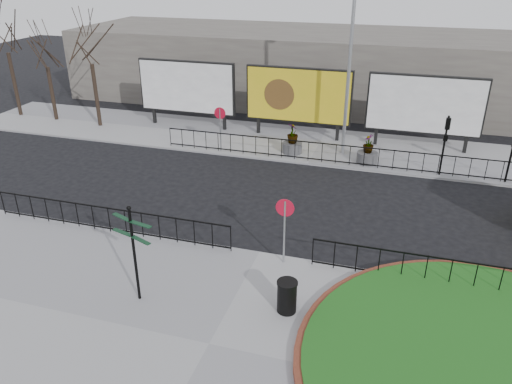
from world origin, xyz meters
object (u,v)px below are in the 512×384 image
at_px(lamp_post, 349,66).
at_px(fingerpost_sign, 133,245).
at_px(billboard_mid, 298,96).
at_px(planter_b, 292,142).
at_px(litter_bin, 287,296).
at_px(planter_c, 367,153).

relative_size(lamp_post, fingerpost_sign, 2.82).
xyz_separation_m(billboard_mid, planter_b, (0.34, -2.70, -1.88)).
distance_m(billboard_mid, lamp_post, 4.23).
distance_m(lamp_post, litter_bin, 14.58).
xyz_separation_m(lamp_post, fingerpost_sign, (-4.36, -14.72, -2.73)).
xyz_separation_m(litter_bin, planter_c, (1.18, 12.96, -0.01)).
distance_m(fingerpost_sign, planter_c, 14.95).
bearing_deg(billboard_mid, fingerpost_sign, -94.65).
distance_m(billboard_mid, litter_bin, 16.38).
relative_size(fingerpost_sign, planter_c, 2.14).
bearing_deg(fingerpost_sign, litter_bin, 30.77).
height_order(billboard_mid, planter_c, billboard_mid).
bearing_deg(fingerpost_sign, planter_c, 88.69).
bearing_deg(planter_c, lamp_post, 144.18).
relative_size(lamp_post, planter_c, 6.03).
distance_m(billboard_mid, fingerpost_sign, 16.76).
bearing_deg(billboard_mid, planter_c, -34.08).
height_order(billboard_mid, litter_bin, billboard_mid).
xyz_separation_m(lamp_post, litter_bin, (0.22, -13.97, -4.17)).
relative_size(litter_bin, planter_c, 0.69).
height_order(lamp_post, litter_bin, lamp_post).
xyz_separation_m(lamp_post, planter_b, (-2.67, -0.73, -4.11)).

